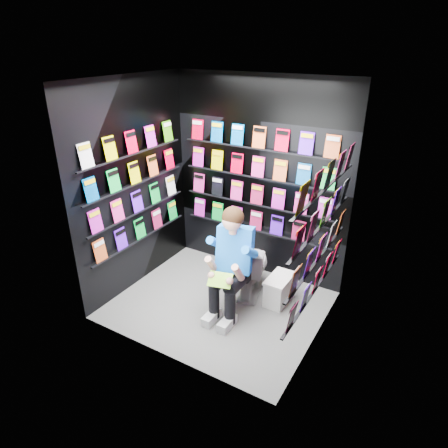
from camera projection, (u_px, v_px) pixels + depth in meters
The scene contains 14 objects.
floor at pixel (219, 305), 4.87m from camera, with size 2.40×2.40×0.00m, color #61615E.
ceiling at pixel (217, 79), 3.76m from camera, with size 2.40×2.40×0.00m, color white.
wall_back at pixel (259, 181), 5.09m from camera, with size 2.40×0.04×2.60m, color black.
wall_front at pixel (159, 244), 3.53m from camera, with size 2.40×0.04×2.60m, color black.
wall_left at pixel (134, 187), 4.87m from camera, with size 0.04×2.00×2.60m, color black.
wall_right at pixel (326, 231), 3.76m from camera, with size 0.04×2.00×2.60m, color black.
comics_back at pixel (258, 181), 5.07m from camera, with size 2.10×0.06×1.37m, color red, non-canonical shape.
comics_left at pixel (136, 187), 4.85m from camera, with size 0.06×1.70×1.37m, color red, non-canonical shape.
comics_right at pixel (323, 230), 3.77m from camera, with size 0.06×1.70×1.37m, color red, non-canonical shape.
toilet at pixel (250, 266), 4.97m from camera, with size 0.42×0.75×0.73m, color white.
longbox at pixel (279, 291), 4.86m from camera, with size 0.23×0.42×0.32m, color white.
longbox_lid at pixel (280, 278), 4.79m from camera, with size 0.25×0.44×0.03m, color white.
reader at pixel (236, 250), 4.50m from camera, with size 0.54×0.79×1.46m, color blue, non-canonical shape.
held_comic at pixel (220, 280), 4.31m from camera, with size 0.26×0.01×0.18m, color green.
Camera 1 is at (2.08, -3.40, 2.96)m, focal length 32.00 mm.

